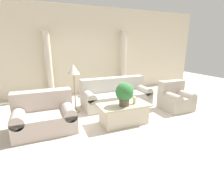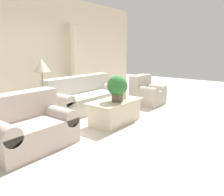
# 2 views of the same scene
# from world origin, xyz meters

# --- Properties ---
(ground_plane) EXTENTS (16.00, 16.00, 0.00)m
(ground_plane) POSITION_xyz_m (0.00, 0.00, 0.00)
(ground_plane) COLOR beige
(wall_back) EXTENTS (10.00, 0.06, 3.20)m
(wall_back) POSITION_xyz_m (0.00, 2.76, 1.60)
(wall_back) COLOR beige
(wall_back) RESTS_ON ground_plane
(sofa_long) EXTENTS (2.10, 0.90, 0.86)m
(sofa_long) POSITION_xyz_m (0.39, 0.85, 0.34)
(sofa_long) COLOR #B7B2A8
(sofa_long) RESTS_ON ground_plane
(loveseat) EXTENTS (1.29, 0.90, 0.86)m
(loveseat) POSITION_xyz_m (-1.76, -0.04, 0.34)
(loveseat) COLOR #B9A99D
(loveseat) RESTS_ON ground_plane
(coffee_table) EXTENTS (1.23, 0.66, 0.49)m
(coffee_table) POSITION_xyz_m (0.02, -0.42, 0.25)
(coffee_table) COLOR beige
(coffee_table) RESTS_ON ground_plane
(potted_plant) EXTENTS (0.42, 0.42, 0.54)m
(potted_plant) POSITION_xyz_m (-0.01, -0.51, 0.79)
(potted_plant) COLOR brown
(potted_plant) RESTS_ON coffee_table
(pillar_candle) EXTENTS (0.07, 0.07, 0.17)m
(pillar_candle) POSITION_xyz_m (0.27, -0.49, 0.57)
(pillar_candle) COLOR beige
(pillar_candle) RESTS_ON coffee_table
(floor_lamp) EXTENTS (0.34, 0.34, 1.36)m
(floor_lamp) POSITION_xyz_m (-0.90, 0.77, 1.14)
(floor_lamp) COLOR gray
(floor_lamp) RESTS_ON ground_plane
(column_left) EXTENTS (0.31, 0.31, 2.34)m
(column_left) POSITION_xyz_m (-1.40, 2.46, 1.20)
(column_left) COLOR beige
(column_left) RESTS_ON ground_plane
(column_right) EXTENTS (0.31, 0.31, 2.34)m
(column_right) POSITION_xyz_m (1.45, 2.46, 1.20)
(column_right) COLOR beige
(column_right) RESTS_ON ground_plane
(armchair) EXTENTS (0.79, 0.79, 0.82)m
(armchair) POSITION_xyz_m (1.87, -0.14, 0.34)
(armchair) COLOR #ADA393
(armchair) RESTS_ON ground_plane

